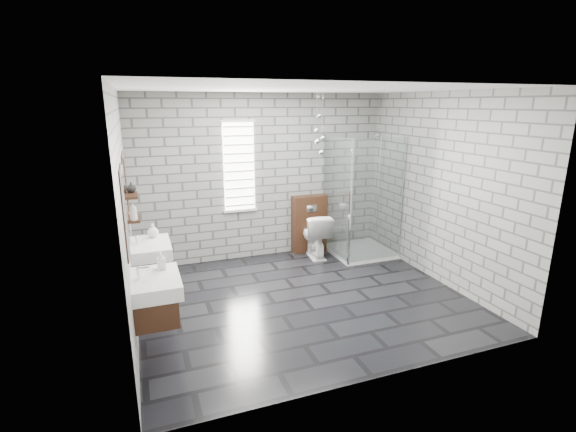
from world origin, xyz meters
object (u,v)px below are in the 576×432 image
vanity_right (148,250)px  toilet (315,235)px  cistern_panel (309,224)px  shower_enclosure (359,228)px  vanity_left (152,286)px

vanity_right → toilet: (2.71, 0.96, -0.38)m
vanity_right → cistern_panel: bearing=24.0°
vanity_right → cistern_panel: size_ratio=1.57×
cistern_panel → shower_enclosure: 0.87m
vanity_left → shower_enclosure: 3.87m
vanity_right → shower_enclosure: 3.49m
vanity_left → cistern_panel: 3.58m
toilet → shower_enclosure: bearing=165.4°
vanity_left → shower_enclosure: size_ratio=0.77×
cistern_panel → vanity_left: bearing=-139.3°
vanity_left → vanity_right: same height
vanity_left → cistern_panel: size_ratio=1.57×
cistern_panel → toilet: bearing=-90.0°
shower_enclosure → toilet: shower_enclosure is taller
vanity_right → toilet: size_ratio=2.09×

